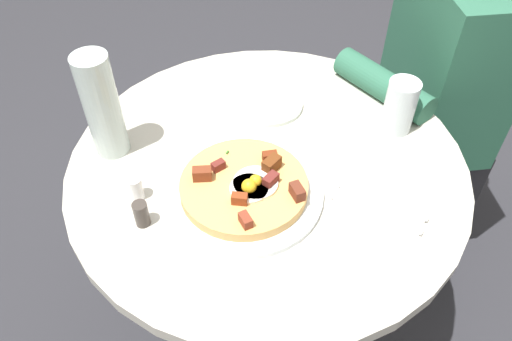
# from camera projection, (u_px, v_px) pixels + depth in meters

# --- Properties ---
(ground_plane) EXTENTS (6.00, 6.00, 0.00)m
(ground_plane) POSITION_uv_depth(u_px,v_px,m) (264.00, 322.00, 1.58)
(ground_plane) COLOR #2D2D33
(dining_table) EXTENTS (0.83, 0.83, 0.71)m
(dining_table) POSITION_uv_depth(u_px,v_px,m) (266.00, 212.00, 1.19)
(dining_table) COLOR beige
(dining_table) RESTS_ON ground_plane
(person_seated) EXTENTS (0.47, 0.48, 1.14)m
(person_seated) POSITION_uv_depth(u_px,v_px,m) (432.00, 113.00, 1.49)
(person_seated) COLOR #2D2D33
(person_seated) RESTS_ON ground_plane
(pizza_plate) EXTENTS (0.31, 0.31, 0.01)m
(pizza_plate) POSITION_uv_depth(u_px,v_px,m) (244.00, 192.00, 1.00)
(pizza_plate) COLOR white
(pizza_plate) RESTS_ON dining_table
(breakfast_pizza) EXTENTS (0.25, 0.25, 0.05)m
(breakfast_pizza) POSITION_uv_depth(u_px,v_px,m) (245.00, 186.00, 0.99)
(breakfast_pizza) COLOR #E0A85D
(breakfast_pizza) RESTS_ON pizza_plate
(bread_plate) EXTENTS (0.15, 0.15, 0.01)m
(bread_plate) POSITION_uv_depth(u_px,v_px,m) (270.00, 104.00, 1.19)
(bread_plate) COLOR silver
(bread_plate) RESTS_ON dining_table
(napkin) EXTENTS (0.21, 0.22, 0.00)m
(napkin) POSITION_uv_depth(u_px,v_px,m) (379.00, 209.00, 0.98)
(napkin) COLOR white
(napkin) RESTS_ON dining_table
(fork) EXTENTS (0.12, 0.15, 0.00)m
(fork) POSITION_uv_depth(u_px,v_px,m) (383.00, 201.00, 0.98)
(fork) COLOR silver
(fork) RESTS_ON napkin
(knife) EXTENTS (0.12, 0.15, 0.00)m
(knife) POSITION_uv_depth(u_px,v_px,m) (376.00, 214.00, 0.96)
(knife) COLOR silver
(knife) RESTS_ON napkin
(water_glass) EXTENTS (0.07, 0.07, 0.12)m
(water_glass) POSITION_uv_depth(u_px,v_px,m) (400.00, 106.00, 1.10)
(water_glass) COLOR silver
(water_glass) RESTS_ON dining_table
(water_bottle) EXTENTS (0.07, 0.07, 0.23)m
(water_bottle) POSITION_uv_depth(u_px,v_px,m) (102.00, 106.00, 1.01)
(water_bottle) COLOR silver
(water_bottle) RESTS_ON dining_table
(salt_shaker) EXTENTS (0.03, 0.03, 0.05)m
(salt_shaker) POSITION_uv_depth(u_px,v_px,m) (136.00, 188.00, 0.98)
(salt_shaker) COLOR white
(salt_shaker) RESTS_ON dining_table
(pepper_shaker) EXTENTS (0.03, 0.03, 0.05)m
(pepper_shaker) POSITION_uv_depth(u_px,v_px,m) (141.00, 214.00, 0.94)
(pepper_shaker) COLOR #3F3833
(pepper_shaker) RESTS_ON dining_table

